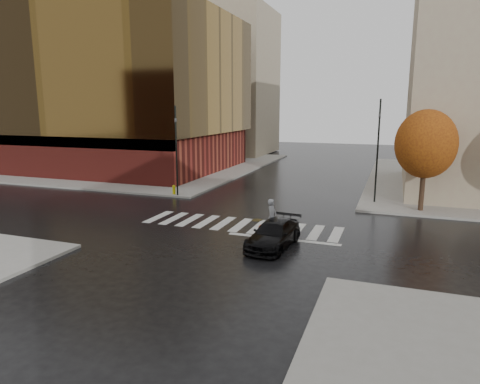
# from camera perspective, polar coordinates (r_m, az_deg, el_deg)

# --- Properties ---
(ground) EXTENTS (120.00, 120.00, 0.00)m
(ground) POSITION_cam_1_polar(r_m,az_deg,el_deg) (24.59, -0.29, -4.72)
(ground) COLOR black
(ground) RESTS_ON ground
(sidewalk_nw) EXTENTS (30.00, 30.00, 0.15)m
(sidewalk_nw) POSITION_cam_1_polar(r_m,az_deg,el_deg) (52.55, -13.98, 3.63)
(sidewalk_nw) COLOR gray
(sidewalk_nw) RESTS_ON ground
(crosswalk) EXTENTS (12.00, 3.00, 0.01)m
(crosswalk) POSITION_cam_1_polar(r_m,az_deg,el_deg) (25.04, 0.11, -4.41)
(crosswalk) COLOR silver
(crosswalk) RESTS_ON ground
(office_glass) EXTENTS (27.00, 19.00, 16.00)m
(office_glass) POSITION_cam_1_polar(r_m,az_deg,el_deg) (50.27, -17.35, 12.50)
(office_glass) COLOR maroon
(office_glass) RESTS_ON sidewalk_nw
(building_nw_far) EXTENTS (14.00, 12.00, 20.00)m
(building_nw_far) POSITION_cam_1_polar(r_m,az_deg,el_deg) (64.02, -2.30, 14.30)
(building_nw_far) COLOR gray
(building_nw_far) RESTS_ON sidewalk_nw
(tree_ne_a) EXTENTS (3.80, 3.80, 6.50)m
(tree_ne_a) POSITION_cam_1_polar(r_m,az_deg,el_deg) (29.71, 23.54, 5.87)
(tree_ne_a) COLOR #2F2415
(tree_ne_a) RESTS_ON sidewalk_ne
(sedan) EXTENTS (2.15, 4.51, 1.27)m
(sedan) POSITION_cam_1_polar(r_m,az_deg,el_deg) (21.16, 4.51, -5.64)
(sedan) COLOR black
(sedan) RESTS_ON ground
(cyclist) EXTENTS (1.83, 0.78, 2.02)m
(cyclist) POSITION_cam_1_polar(r_m,az_deg,el_deg) (22.79, 4.42, -4.25)
(cyclist) COLOR maroon
(cyclist) RESTS_ON ground
(traffic_light_nw) EXTENTS (0.20, 0.18, 6.72)m
(traffic_light_nw) POSITION_cam_1_polar(r_m,az_deg,el_deg) (32.52, -8.50, 6.12)
(traffic_light_nw) COLOR black
(traffic_light_nw) RESTS_ON sidewalk_nw
(traffic_light_ne) EXTENTS (0.17, 0.20, 7.18)m
(traffic_light_ne) POSITION_cam_1_polar(r_m,az_deg,el_deg) (31.29, 17.92, 6.06)
(traffic_light_ne) COLOR black
(traffic_light_ne) RESTS_ON sidewalk_ne
(fire_hydrant) EXTENTS (0.26, 0.26, 0.72)m
(fire_hydrant) POSITION_cam_1_polar(r_m,az_deg,el_deg) (33.36, -8.80, 0.38)
(fire_hydrant) COLOR #BDB70B
(fire_hydrant) RESTS_ON sidewalk_nw
(manhole) EXTENTS (0.85, 0.85, 0.01)m
(manhole) POSITION_cam_1_polar(r_m,az_deg,el_deg) (26.11, 2.30, -3.76)
(manhole) COLOR #3D3316
(manhole) RESTS_ON ground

